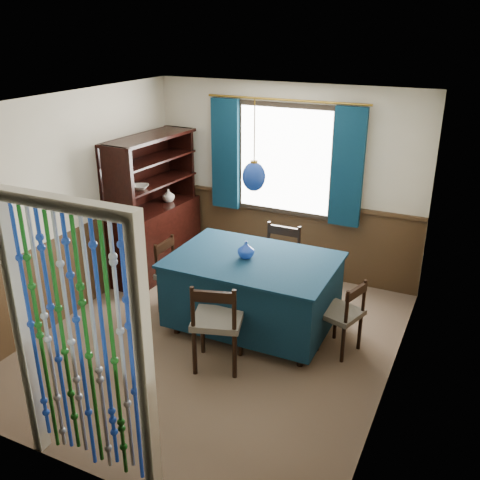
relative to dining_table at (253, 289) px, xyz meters
The scene contains 22 objects.
floor 0.69m from the dining_table, 119.63° to the right, with size 4.00×4.00×0.00m, color brown.
ceiling 2.08m from the dining_table, 119.63° to the right, with size 4.00×4.00×0.00m, color silver.
wall_back 1.76m from the dining_table, 98.93° to the left, with size 3.60×3.60×0.00m, color beige.
wall_front 2.56m from the dining_table, 95.78° to the right, with size 3.60×3.60×0.00m, color beige.
wall_left 2.23m from the dining_table, 168.06° to the right, with size 4.00×4.00×0.00m, color beige.
wall_right 1.79m from the dining_table, 15.57° to the right, with size 4.00×4.00×0.00m, color beige.
wainscot_back 1.57m from the dining_table, 99.01° to the left, with size 3.60×3.60×0.00m, color #3F2B18.
wainscot_front 2.43m from the dining_table, 95.81° to the right, with size 3.60×3.60×0.00m, color #3F2B18.
wainscot_left 2.08m from the dining_table, 167.97° to the right, with size 4.00×4.00×0.00m, color #3F2B18.
wainscot_right 1.60m from the dining_table, 15.71° to the right, with size 4.00×4.00×0.00m, color #3F2B18.
window 1.87m from the dining_table, 99.22° to the left, with size 1.32×0.12×1.42m, color black.
doorway 2.45m from the dining_table, 95.92° to the right, with size 1.16×0.12×2.18m, color silver, non-canonical shape.
dining_table is the anchor object (origin of this frame).
chair_near 0.80m from the dining_table, 91.23° to the right, with size 0.58×0.56×0.95m.
chair_far 0.72m from the dining_table, 89.16° to the left, with size 0.47×0.45×0.94m.
chair_left 0.99m from the dining_table, behind, with size 0.41×0.43×0.86m.
chair_right 1.01m from the dining_table, ahead, with size 0.48×0.49×0.80m.
sideboard 1.94m from the dining_table, 156.69° to the left, with size 0.59×1.45×1.86m.
pendant_lamp 1.27m from the dining_table, ahead, with size 0.24×0.24×0.90m.
vase_table 0.45m from the dining_table, behind, with size 0.16×0.16×0.17m, color navy.
bowl_shelf 1.95m from the dining_table, 165.91° to the left, with size 0.23×0.23×0.06m, color beige.
vase_sideboard 2.09m from the dining_table, 148.68° to the left, with size 0.18×0.18×0.19m, color beige.
Camera 1 is at (2.34, -4.28, 3.18)m, focal length 40.00 mm.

